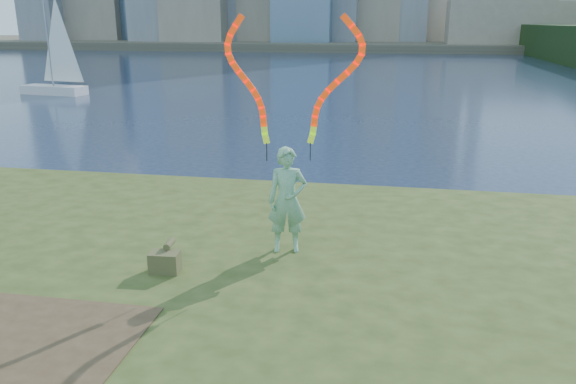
# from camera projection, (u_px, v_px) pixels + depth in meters

# --- Properties ---
(ground) EXTENTS (320.00, 320.00, 0.00)m
(ground) POSITION_uv_depth(u_px,v_px,m) (240.00, 306.00, 9.31)
(ground) COLOR #1A2741
(ground) RESTS_ON ground
(grassy_knoll) EXTENTS (20.00, 18.00, 0.80)m
(grassy_knoll) POSITION_uv_depth(u_px,v_px,m) (193.00, 369.00, 7.06)
(grassy_knoll) COLOR #334217
(grassy_knoll) RESTS_ON ground
(far_shore) EXTENTS (320.00, 40.00, 1.20)m
(far_shore) POSITION_uv_depth(u_px,v_px,m) (379.00, 44.00, 98.52)
(far_shore) COLOR #494435
(far_shore) RESTS_ON ground
(woman_with_ribbons) EXTENTS (2.07, 0.62, 4.14)m
(woman_with_ribbons) POSITION_uv_depth(u_px,v_px,m) (288.00, 170.00, 9.14)
(woman_with_ribbons) COLOR #1F7738
(woman_with_ribbons) RESTS_ON grassy_knoll
(canvas_bag) EXTENTS (0.47, 0.53, 0.43)m
(canvas_bag) POSITION_uv_depth(u_px,v_px,m) (165.00, 261.00, 8.67)
(canvas_bag) COLOR #4F512D
(canvas_bag) RESTS_ON grassy_knoll
(sailboat) EXTENTS (4.57, 1.99, 6.85)m
(sailboat) POSITION_uv_depth(u_px,v_px,m) (55.00, 76.00, 35.49)
(sailboat) COLOR silver
(sailboat) RESTS_ON ground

